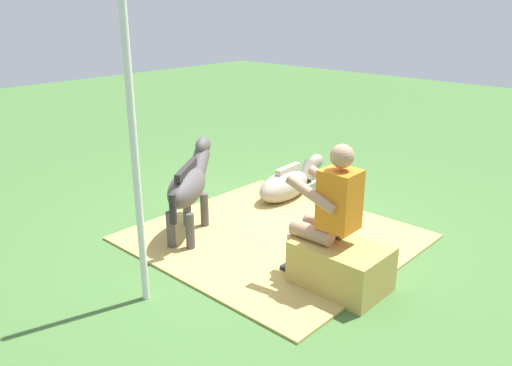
# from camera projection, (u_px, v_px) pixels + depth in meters

# --- Properties ---
(ground_plane) EXTENTS (24.00, 24.00, 0.00)m
(ground_plane) POSITION_uv_depth(u_px,v_px,m) (266.00, 231.00, 5.65)
(ground_plane) COLOR #426B33
(hay_patch) EXTENTS (2.61, 2.49, 0.02)m
(hay_patch) POSITION_uv_depth(u_px,v_px,m) (274.00, 237.00, 5.47)
(hay_patch) COLOR tan
(hay_patch) RESTS_ON ground
(hay_bale) EXTENTS (0.78, 0.56, 0.41)m
(hay_bale) POSITION_uv_depth(u_px,v_px,m) (341.00, 266.00, 4.49)
(hay_bale) COLOR tan
(hay_bale) RESTS_ON ground
(person_seated) EXTENTS (0.67, 0.42, 1.29)m
(person_seated) POSITION_uv_depth(u_px,v_px,m) (328.00, 209.00, 4.43)
(person_seated) COLOR tan
(person_seated) RESTS_ON ground
(pony_standing) EXTENTS (0.89, 1.18, 0.93)m
(pony_standing) POSITION_uv_depth(u_px,v_px,m) (189.00, 185.00, 5.39)
(pony_standing) COLOR #4C4747
(pony_standing) RESTS_ON ground
(pony_lying) EXTENTS (0.47, 1.35, 0.42)m
(pony_lying) POSITION_uv_depth(u_px,v_px,m) (289.00, 183.00, 6.55)
(pony_lying) COLOR gray
(pony_lying) RESTS_ON ground
(tent_pole_left) EXTENTS (0.06, 0.06, 2.48)m
(tent_pole_left) POSITION_uv_depth(u_px,v_px,m) (135.00, 158.00, 3.96)
(tent_pole_left) COLOR silver
(tent_pole_left) RESTS_ON ground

